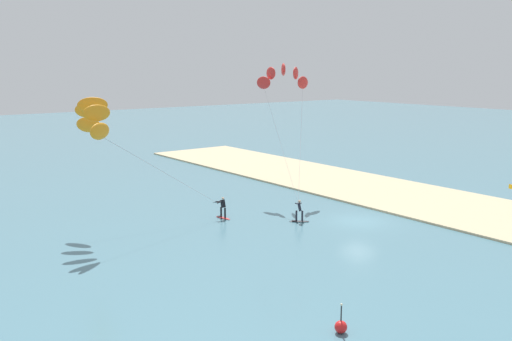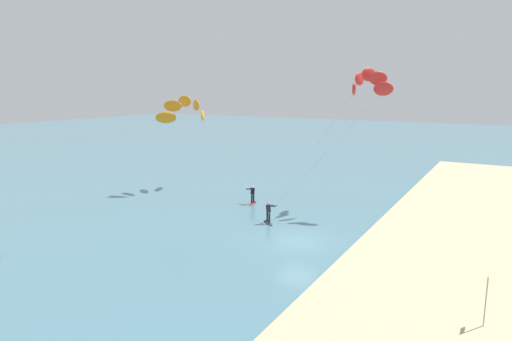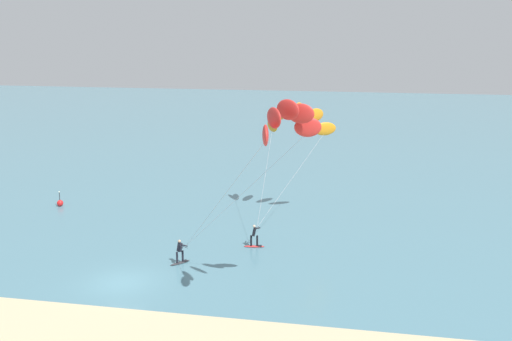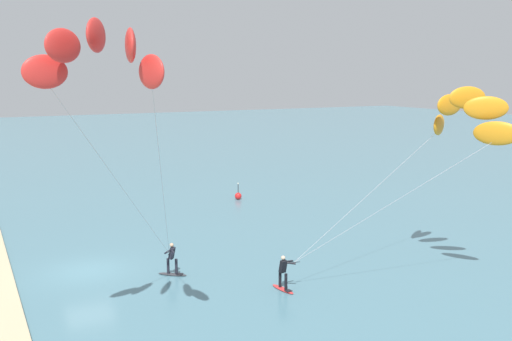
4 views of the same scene
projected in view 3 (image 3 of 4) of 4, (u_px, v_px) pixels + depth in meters
name	position (u px, v px, depth m)	size (l,w,h in m)	color
ground_plane	(122.00, 283.00, 36.57)	(240.00, 240.00, 0.00)	slate
kitesurfer_nearshore	(297.00, 122.00, 48.85)	(6.19, 10.88, 9.49)	red
kitesurfer_mid_water	(281.00, 129.00, 31.35)	(10.21, 7.91, 11.83)	#333338
marker_buoy	(60.00, 203.00, 52.41)	(0.56, 0.56, 1.38)	red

